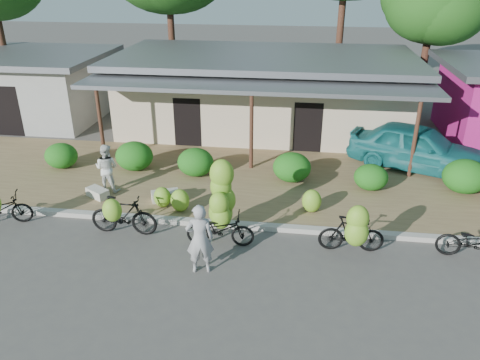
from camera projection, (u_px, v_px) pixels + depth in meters
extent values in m
plane|color=#4E4B48|center=(223.00, 268.00, 11.71)|extent=(100.00, 100.00, 0.00)
cube|color=#90794D|center=(247.00, 182.00, 16.18)|extent=(60.00, 6.00, 0.12)
cube|color=#A8A399|center=(235.00, 225.00, 13.48)|extent=(60.00, 0.25, 0.15)
cube|color=#BEAC90|center=(264.00, 95.00, 20.94)|extent=(12.00, 6.00, 3.10)
cube|color=slate|center=(264.00, 57.00, 20.23)|extent=(13.00, 7.00, 0.25)
cube|color=black|center=(257.00, 125.00, 18.48)|extent=(1.40, 0.12, 2.20)
cube|color=slate|center=(255.00, 87.00, 16.78)|extent=(13.00, 2.00, 0.15)
cylinder|color=#523020|center=(101.00, 127.00, 17.27)|extent=(0.14, 0.14, 2.85)
cylinder|color=#523020|center=(251.00, 134.00, 16.59)|extent=(0.14, 0.14, 2.85)
cylinder|color=#523020|center=(415.00, 141.00, 15.91)|extent=(0.14, 0.14, 2.85)
cube|color=#989994|center=(34.00, 89.00, 22.32)|extent=(6.00, 5.00, 2.90)
cube|color=slate|center=(28.00, 56.00, 21.66)|extent=(7.00, 6.00, 0.25)
cube|color=black|center=(6.00, 111.00, 20.27)|extent=(1.40, 0.12, 2.20)
cylinder|color=#523020|center=(2.00, 40.00, 23.61)|extent=(0.36, 0.36, 6.76)
cylinder|color=#523020|center=(171.00, 29.00, 25.20)|extent=(0.36, 0.36, 7.39)
cylinder|color=#523020|center=(341.00, 25.00, 24.43)|extent=(0.36, 0.36, 7.98)
cylinder|color=#523020|center=(425.00, 58.00, 22.67)|extent=(0.36, 0.36, 5.50)
ellipsoid|color=#144110|center=(433.00, 4.00, 21.63)|extent=(4.45, 4.45, 3.56)
ellipsoid|color=#155A14|center=(61.00, 156.00, 16.96)|extent=(1.18, 1.06, 0.92)
ellipsoid|color=#155A14|center=(134.00, 156.00, 16.76)|extent=(1.34, 1.21, 1.05)
ellipsoid|color=#155A14|center=(196.00, 162.00, 16.31)|extent=(1.27, 1.14, 0.99)
ellipsoid|color=#155A14|center=(292.00, 167.00, 15.88)|extent=(1.30, 1.17, 1.01)
ellipsoid|color=#155A14|center=(371.00, 177.00, 15.32)|extent=(1.11, 1.00, 0.86)
ellipsoid|color=#155A14|center=(465.00, 176.00, 15.08)|extent=(1.42, 1.28, 1.11)
imported|color=black|center=(0.00, 209.00, 13.51)|extent=(1.91, 1.13, 0.95)
imported|color=black|center=(124.00, 215.00, 12.96)|extent=(1.91, 0.56, 1.14)
ellipsoid|color=#89B12C|center=(112.00, 210.00, 12.16)|extent=(0.51, 0.43, 0.64)
imported|color=black|center=(220.00, 229.00, 12.47)|extent=(1.85, 0.73, 0.96)
ellipsoid|color=#89B12C|center=(221.00, 212.00, 12.88)|extent=(0.67, 0.57, 0.83)
ellipsoid|color=#89B12C|center=(224.00, 200.00, 12.71)|extent=(0.64, 0.54, 0.80)
ellipsoid|color=#89B12C|center=(221.00, 186.00, 12.54)|extent=(0.58, 0.49, 0.73)
ellipsoid|color=#89B12C|center=(222.00, 174.00, 12.38)|extent=(0.65, 0.56, 0.82)
ellipsoid|color=#89B12C|center=(221.00, 217.00, 12.54)|extent=(0.56, 0.47, 0.69)
ellipsoid|color=#89B12C|center=(219.00, 204.00, 12.37)|extent=(0.54, 0.46, 0.67)
imported|color=black|center=(351.00, 234.00, 12.20)|extent=(1.73, 0.56, 1.03)
ellipsoid|color=#89B12C|center=(357.00, 233.00, 11.43)|extent=(0.58, 0.50, 0.73)
ellipsoid|color=#89B12C|center=(358.00, 218.00, 11.32)|extent=(0.55, 0.47, 0.69)
imported|color=black|center=(475.00, 243.00, 11.86)|extent=(1.95, 0.96, 0.98)
ellipsoid|color=#89B12C|center=(180.00, 200.00, 13.99)|extent=(0.57, 0.49, 0.71)
ellipsoid|color=#89B12C|center=(162.00, 197.00, 14.25)|extent=(0.53, 0.45, 0.66)
ellipsoid|color=#89B12C|center=(312.00, 201.00, 13.95)|extent=(0.58, 0.49, 0.72)
cube|color=beige|center=(165.00, 196.00, 14.74)|extent=(0.94, 0.71, 0.30)
cube|color=beige|center=(98.00, 193.00, 14.94)|extent=(0.84, 0.71, 0.28)
imported|color=#969696|center=(200.00, 239.00, 11.21)|extent=(0.75, 0.58, 1.84)
imported|color=silver|center=(107.00, 168.00, 15.09)|extent=(0.83, 0.68, 1.60)
imported|color=#186B6E|center=(417.00, 147.00, 16.74)|extent=(5.16, 3.65, 1.63)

